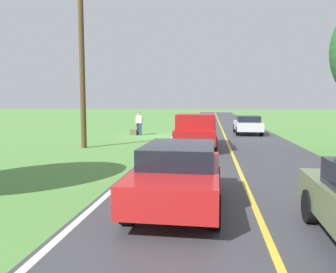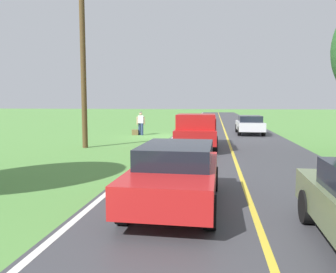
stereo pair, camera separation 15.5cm
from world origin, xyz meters
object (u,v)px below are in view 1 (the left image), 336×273
at_px(pickup_truck_passing, 196,130).
at_px(sedan_ahead_same_lane, 179,173).
at_px(hitchhiker_walking, 139,122).
at_px(sedan_near_oncoming, 248,124).
at_px(utility_pole_roadside, 82,70).
at_px(suitcase_carried, 133,132).

distance_m(pickup_truck_passing, sedan_ahead_same_lane, 9.71).
relative_size(hitchhiker_walking, sedan_near_oncoming, 0.40).
bearing_deg(sedan_ahead_same_lane, sedan_near_oncoming, -100.96).
bearing_deg(utility_pole_roadside, sedan_near_oncoming, -136.23).
bearing_deg(sedan_near_oncoming, pickup_truck_passing, 67.40).
relative_size(suitcase_carried, pickup_truck_passing, 0.08).
relative_size(hitchhiker_walking, pickup_truck_passing, 0.32).
distance_m(hitchhiker_walking, sedan_ahead_same_lane, 17.01).
xyz_separation_m(hitchhiker_walking, pickup_truck_passing, (-4.49, 6.70, -0.01)).
bearing_deg(sedan_ahead_same_lane, suitcase_carried, -73.20).
relative_size(hitchhiker_walking, suitcase_carried, 3.80).
height_order(pickup_truck_passing, sedan_near_oncoming, pickup_truck_passing).
relative_size(suitcase_carried, sedan_ahead_same_lane, 0.10).
xyz_separation_m(suitcase_carried, sedan_ahead_same_lane, (-4.92, 16.28, 0.55)).
height_order(hitchhiker_walking, utility_pole_roadside, utility_pole_roadside).
height_order(suitcase_carried, sedan_near_oncoming, sedan_near_oncoming).
height_order(hitchhiker_walking, suitcase_carried, hitchhiker_walking).
xyz_separation_m(sedan_near_oncoming, utility_pole_roadside, (9.46, 9.06, 3.30)).
relative_size(sedan_near_oncoming, sedan_ahead_same_lane, 0.99).
bearing_deg(hitchhiker_walking, suitcase_carried, 16.23).
xyz_separation_m(hitchhiker_walking, utility_pole_roadside, (1.42, 7.23, 3.08)).
distance_m(pickup_truck_passing, sedan_near_oncoming, 9.24).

